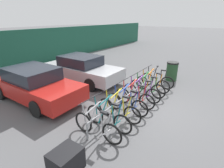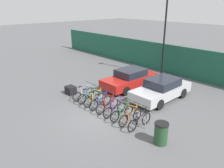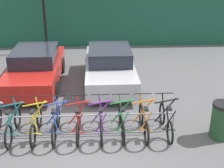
# 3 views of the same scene
# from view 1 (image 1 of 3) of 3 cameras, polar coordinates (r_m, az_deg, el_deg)

# --- Properties ---
(ground_plane) EXTENTS (120.00, 120.00, 0.00)m
(ground_plane) POSITION_cam_1_polar(r_m,az_deg,el_deg) (7.10, 11.91, -7.40)
(ground_plane) COLOR #59595B
(hoarding_wall) EXTENTS (36.00, 0.16, 2.54)m
(hoarding_wall) POSITION_cam_1_polar(r_m,az_deg,el_deg) (13.27, -29.31, 9.51)
(hoarding_wall) COLOR #19513D
(hoarding_wall) RESTS_ON ground
(bike_rack) EXTENTS (5.34, 0.04, 0.57)m
(bike_rack) POSITION_cam_1_polar(r_m,az_deg,el_deg) (6.96, 6.48, -3.01)
(bike_rack) COLOR gray
(bike_rack) RESTS_ON ground
(bicycle_silver) EXTENTS (0.68, 1.71, 1.05)m
(bicycle_silver) POSITION_cam_1_polar(r_m,az_deg,el_deg) (5.19, -4.98, -13.65)
(bicycle_silver) COLOR black
(bicycle_silver) RESTS_ON ground
(bicycle_teal) EXTENTS (0.68, 1.71, 1.05)m
(bicycle_teal) POSITION_cam_1_polar(r_m,az_deg,el_deg) (5.56, -1.30, -10.98)
(bicycle_teal) COLOR black
(bicycle_teal) RESTS_ON ground
(bicycle_yellow) EXTENTS (0.68, 1.71, 1.05)m
(bicycle_yellow) POSITION_cam_1_polar(r_m,az_deg,el_deg) (6.01, 2.18, -8.36)
(bicycle_yellow) COLOR black
(bicycle_yellow) RESTS_ON ground
(bicycle_blue) EXTENTS (0.68, 1.71, 1.05)m
(bicycle_blue) POSITION_cam_1_polar(r_m,az_deg,el_deg) (6.42, 4.78, -6.37)
(bicycle_blue) COLOR black
(bicycle_blue) RESTS_ON ground
(bicycle_red) EXTENTS (0.68, 1.71, 1.05)m
(bicycle_red) POSITION_cam_1_polar(r_m,az_deg,el_deg) (6.92, 7.34, -4.37)
(bicycle_red) COLOR black
(bicycle_red) RESTS_ON ground
(bicycle_purple) EXTENTS (0.68, 1.71, 1.05)m
(bicycle_purple) POSITION_cam_1_polar(r_m,az_deg,el_deg) (7.43, 9.54, -2.64)
(bicycle_purple) COLOR black
(bicycle_purple) RESTS_ON ground
(bicycle_green) EXTENTS (0.68, 1.71, 1.05)m
(bicycle_green) POSITION_cam_1_polar(r_m,az_deg,el_deg) (7.92, 11.32, -1.23)
(bicycle_green) COLOR black
(bicycle_green) RESTS_ON ground
(bicycle_orange) EXTENTS (0.68, 1.71, 1.05)m
(bicycle_orange) POSITION_cam_1_polar(r_m,az_deg,el_deg) (8.46, 13.00, 0.10)
(bicycle_orange) COLOR black
(bicycle_orange) RESTS_ON ground
(bicycle_black) EXTENTS (0.68, 1.71, 1.05)m
(bicycle_black) POSITION_cam_1_polar(r_m,az_deg,el_deg) (9.02, 14.48, 1.27)
(bicycle_black) COLOR black
(bicycle_black) RESTS_ON ground
(car_red) EXTENTS (1.91, 4.42, 1.40)m
(car_red) POSITION_cam_1_polar(r_m,az_deg,el_deg) (8.01, -23.92, -0.03)
(car_red) COLOR red
(car_red) RESTS_ON ground
(car_silver) EXTENTS (1.91, 4.41, 1.40)m
(car_silver) POSITION_cam_1_polar(r_m,az_deg,el_deg) (9.66, -9.71, 4.93)
(car_silver) COLOR #B7B7BC
(car_silver) RESTS_ON ground
(trash_bin) EXTENTS (0.63, 0.63, 1.03)m
(trash_bin) POSITION_cam_1_polar(r_m,az_deg,el_deg) (10.25, 18.95, 4.00)
(trash_bin) COLOR #234728
(trash_bin) RESTS_ON ground
(cargo_crate) EXTENTS (0.70, 0.56, 0.55)m
(cargo_crate) POSITION_cam_1_polar(r_m,az_deg,el_deg) (4.45, -14.78, -23.11)
(cargo_crate) COLOR black
(cargo_crate) RESTS_ON ground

